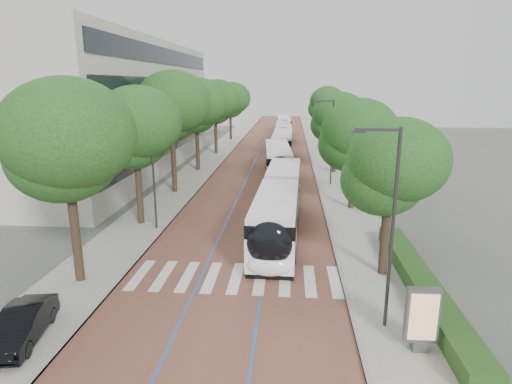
# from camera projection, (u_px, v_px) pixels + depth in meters

# --- Properties ---
(ground) EXTENTS (160.00, 160.00, 0.00)m
(ground) POSITION_uv_depth(u_px,v_px,m) (229.00, 287.00, 20.82)
(ground) COLOR #51544C
(ground) RESTS_ON ground
(road) EXTENTS (11.00, 140.00, 0.02)m
(road) POSITION_uv_depth(u_px,v_px,m) (270.00, 154.00, 59.45)
(road) COLOR brown
(road) RESTS_ON ground
(sidewalk_left) EXTENTS (4.00, 140.00, 0.12)m
(sidewalk_left) POSITION_uv_depth(u_px,v_px,m) (216.00, 153.00, 60.01)
(sidewalk_left) COLOR gray
(sidewalk_left) RESTS_ON ground
(sidewalk_right) EXTENTS (4.00, 140.00, 0.12)m
(sidewalk_right) POSITION_uv_depth(u_px,v_px,m) (324.00, 155.00, 58.85)
(sidewalk_right) COLOR gray
(sidewalk_right) RESTS_ON ground
(kerb_left) EXTENTS (0.20, 140.00, 0.14)m
(kerb_left) POSITION_uv_depth(u_px,v_px,m) (230.00, 153.00, 59.87)
(kerb_left) COLOR gray
(kerb_left) RESTS_ON ground
(kerb_right) EXTENTS (0.20, 140.00, 0.14)m
(kerb_right) POSITION_uv_depth(u_px,v_px,m) (310.00, 154.00, 59.00)
(kerb_right) COLOR gray
(kerb_right) RESTS_ON ground
(zebra_crossing) EXTENTS (10.55, 3.60, 0.01)m
(zebra_crossing) POSITION_uv_depth(u_px,v_px,m) (236.00, 278.00, 21.77)
(zebra_crossing) COLOR silver
(zebra_crossing) RESTS_ON ground
(lane_line_left) EXTENTS (0.12, 126.00, 0.01)m
(lane_line_left) POSITION_uv_depth(u_px,v_px,m) (258.00, 154.00, 59.57)
(lane_line_left) COLOR #2255AB
(lane_line_left) RESTS_ON road
(lane_line_right) EXTENTS (0.12, 126.00, 0.01)m
(lane_line_right) POSITION_uv_depth(u_px,v_px,m) (281.00, 154.00, 59.32)
(lane_line_right) COLOR #2255AB
(lane_line_right) RESTS_ON road
(office_building) EXTENTS (18.11, 40.00, 14.00)m
(office_building) POSITION_uv_depth(u_px,v_px,m) (90.00, 107.00, 47.63)
(office_building) COLOR #AAA99E
(office_building) RESTS_ON ground
(hedge) EXTENTS (1.20, 14.00, 0.80)m
(hedge) POSITION_uv_depth(u_px,v_px,m) (422.00, 284.00, 19.99)
(hedge) COLOR #214819
(hedge) RESTS_ON sidewalk_right
(streetlight_near) EXTENTS (1.82, 0.20, 8.00)m
(streetlight_near) POSITION_uv_depth(u_px,v_px,m) (389.00, 214.00, 16.22)
(streetlight_near) COLOR #313133
(streetlight_near) RESTS_ON sidewalk_right
(streetlight_far) EXTENTS (1.82, 0.20, 8.00)m
(streetlight_far) POSITION_uv_depth(u_px,v_px,m) (330.00, 136.00, 40.36)
(streetlight_far) COLOR #313133
(streetlight_far) RESTS_ON sidewalk_right
(lamp_post_left) EXTENTS (0.14, 0.14, 8.00)m
(lamp_post_left) POSITION_uv_depth(u_px,v_px,m) (153.00, 170.00, 28.00)
(lamp_post_left) COLOR #313133
(lamp_post_left) RESTS_ON sidewalk_left
(trees_left) EXTENTS (6.44, 61.23, 10.17)m
(trees_left) POSITION_uv_depth(u_px,v_px,m) (193.00, 110.00, 45.12)
(trees_left) COLOR black
(trees_left) RESTS_ON ground
(trees_right) EXTENTS (5.77, 46.91, 8.66)m
(trees_right) POSITION_uv_depth(u_px,v_px,m) (343.00, 125.00, 40.09)
(trees_right) COLOR black
(trees_right) RESTS_ON ground
(lead_bus) EXTENTS (3.14, 18.47, 3.20)m
(lead_bus) POSITION_uv_depth(u_px,v_px,m) (280.00, 204.00, 29.17)
(lead_bus) COLOR black
(lead_bus) RESTS_ON ground
(bus_queued_0) EXTENTS (3.31, 12.53, 3.20)m
(bus_queued_0) POSITION_uv_depth(u_px,v_px,m) (278.00, 162.00, 44.80)
(bus_queued_0) COLOR white
(bus_queued_0) RESTS_ON ground
(bus_queued_1) EXTENTS (2.66, 12.42, 3.20)m
(bus_queued_1) POSITION_uv_depth(u_px,v_px,m) (282.00, 145.00, 57.03)
(bus_queued_1) COLOR white
(bus_queued_1) RESTS_ON ground
(bus_queued_2) EXTENTS (2.80, 12.45, 3.20)m
(bus_queued_2) POSITION_uv_depth(u_px,v_px,m) (283.00, 133.00, 69.91)
(bus_queued_2) COLOR white
(bus_queued_2) RESTS_ON ground
(bus_queued_3) EXTENTS (3.20, 12.52, 3.20)m
(bus_queued_3) POSITION_uv_depth(u_px,v_px,m) (284.00, 125.00, 83.70)
(bus_queued_3) COLOR white
(bus_queued_3) RESTS_ON ground
(ad_panel) EXTENTS (1.19, 0.46, 2.46)m
(ad_panel) POSITION_uv_depth(u_px,v_px,m) (422.00, 318.00, 15.45)
(ad_panel) COLOR #59595B
(ad_panel) RESTS_ON sidewalk_right
(parked_car) EXTENTS (2.04, 4.15, 1.31)m
(parked_car) POSITION_uv_depth(u_px,v_px,m) (22.00, 325.00, 16.18)
(parked_car) COLOR black
(parked_car) RESTS_ON sidewalk_left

